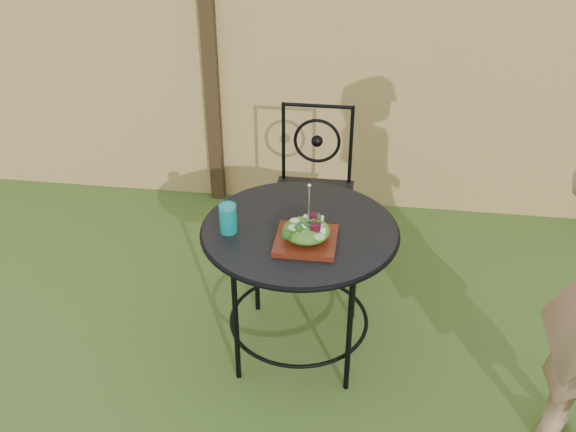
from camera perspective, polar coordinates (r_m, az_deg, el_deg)
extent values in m
cube|color=#EEC275|center=(4.26, 10.94, 11.51)|extent=(8.00, 0.05, 1.80)
cube|color=black|center=(4.32, -6.85, 12.84)|extent=(0.09, 0.09, 1.90)
cylinder|color=black|center=(2.96, 1.06, -1.16)|extent=(0.90, 0.90, 0.02)
torus|color=black|center=(2.96, 1.06, -1.26)|extent=(0.92, 0.92, 0.02)
torus|color=black|center=(3.28, 0.97, -9.08)|extent=(0.70, 0.70, 0.02)
cylinder|color=black|center=(3.36, 5.99, -4.32)|extent=(0.03, 0.03, 0.71)
cylinder|color=black|center=(3.41, -2.84, -3.63)|extent=(0.03, 0.03, 0.71)
cylinder|color=black|center=(3.01, -4.66, -9.29)|extent=(0.03, 0.03, 0.71)
cylinder|color=black|center=(2.95, 5.48, -10.19)|extent=(0.03, 0.03, 0.71)
cube|color=black|center=(3.74, 2.18, 1.58)|extent=(0.46, 0.46, 0.03)
cylinder|color=black|center=(3.72, 2.68, 9.75)|extent=(0.42, 0.02, 0.02)
torus|color=black|center=(3.80, 2.60, 6.67)|extent=(0.28, 0.02, 0.28)
cylinder|color=black|center=(3.72, -1.29, -2.83)|extent=(0.02, 0.02, 0.44)
cylinder|color=black|center=(3.68, 4.88, -3.30)|extent=(0.02, 0.02, 0.44)
cylinder|color=black|center=(4.05, -0.40, 0.32)|extent=(0.02, 0.02, 0.44)
cylinder|color=black|center=(4.02, 5.25, -0.09)|extent=(0.02, 0.02, 0.44)
cylinder|color=black|center=(3.83, -0.40, 6.58)|extent=(0.02, 0.02, 0.50)
cylinder|color=black|center=(3.80, 5.61, 6.20)|extent=(0.02, 0.02, 0.50)
cube|color=#451009|center=(2.84, 1.61, -2.19)|extent=(0.27, 0.27, 0.02)
ellipsoid|color=#235614|center=(2.81, 1.63, -1.30)|extent=(0.21, 0.21, 0.08)
cylinder|color=silver|center=(2.74, 1.87, 0.97)|extent=(0.01, 0.01, 0.18)
cylinder|color=#0B8A83|center=(2.90, -5.35, -0.21)|extent=(0.08, 0.08, 0.14)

